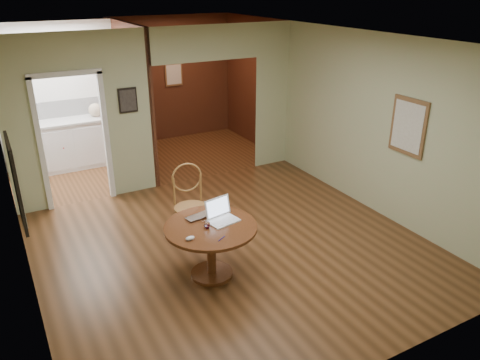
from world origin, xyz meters
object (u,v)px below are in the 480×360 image
closed_laptop (202,218)px  chair (190,199)px  dining_table (211,239)px  open_laptop (221,215)px

closed_laptop → chair: bearing=67.0°
dining_table → closed_laptop: 0.29m
chair → open_laptop: size_ratio=2.76×
chair → closed_laptop: (-0.16, -0.76, 0.10)m
closed_laptop → open_laptop: bearing=-43.0°
dining_table → chair: bearing=81.7°
open_laptop → closed_laptop: open_laptop is taller
chair → closed_laptop: 0.78m
dining_table → open_laptop: (0.18, 0.08, 0.25)m
chair → dining_table: bearing=-89.8°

